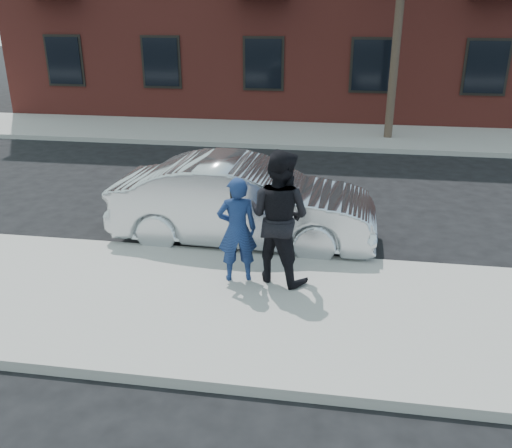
# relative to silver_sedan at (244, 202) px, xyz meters

# --- Properties ---
(ground) EXTENTS (100.00, 100.00, 0.00)m
(ground) POSITION_rel_silver_sedan_xyz_m (-1.29, -2.30, -0.79)
(ground) COLOR black
(ground) RESTS_ON ground
(near_sidewalk) EXTENTS (50.00, 3.50, 0.15)m
(near_sidewalk) POSITION_rel_silver_sedan_xyz_m (-1.29, -2.55, -0.72)
(near_sidewalk) COLOR #9A9892
(near_sidewalk) RESTS_ON ground
(near_curb) EXTENTS (50.00, 0.10, 0.15)m
(near_curb) POSITION_rel_silver_sedan_xyz_m (-1.29, -0.75, -0.72)
(near_curb) COLOR #999691
(near_curb) RESTS_ON ground
(far_sidewalk) EXTENTS (50.00, 3.50, 0.15)m
(far_sidewalk) POSITION_rel_silver_sedan_xyz_m (-1.29, 8.95, -0.72)
(far_sidewalk) COLOR #9A9892
(far_sidewalk) RESTS_ON ground
(far_curb) EXTENTS (50.00, 0.10, 0.15)m
(far_curb) POSITION_rel_silver_sedan_xyz_m (-1.29, 7.15, -0.72)
(far_curb) COLOR #999691
(far_curb) RESTS_ON ground
(silver_sedan) EXTENTS (4.84, 1.78, 1.58)m
(silver_sedan) POSITION_rel_silver_sedan_xyz_m (0.00, 0.00, 0.00)
(silver_sedan) COLOR #B7BABF
(silver_sedan) RESTS_ON ground
(man_hoodie) EXTENTS (0.69, 0.54, 1.66)m
(man_hoodie) POSITION_rel_silver_sedan_xyz_m (0.21, -1.76, 0.19)
(man_hoodie) COLOR navy
(man_hoodie) RESTS_ON near_sidewalk
(man_peacoat) EXTENTS (1.24, 1.12, 2.08)m
(man_peacoat) POSITION_rel_silver_sedan_xyz_m (0.83, -1.65, 0.40)
(man_peacoat) COLOR black
(man_peacoat) RESTS_ON near_sidewalk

